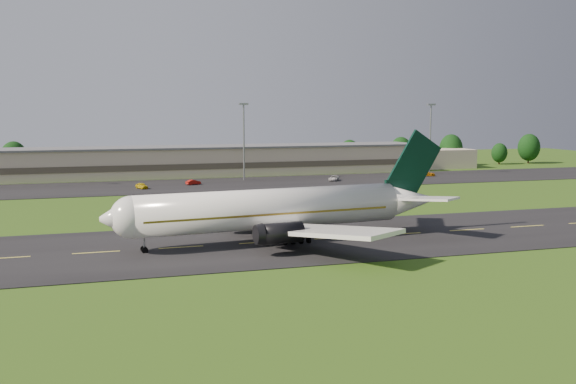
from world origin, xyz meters
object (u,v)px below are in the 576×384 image
object	(u,v)px
light_mast_centre	(244,132)
service_vehicle_d	(426,174)
airliner	(276,209)
service_vehicle_c	(334,178)
terminal	(236,161)
service_vehicle_a	(142,186)
service_vehicle_b	(193,182)
light_mast_east	(430,130)

from	to	relation	value
light_mast_centre	service_vehicle_d	xyz separation A→B (m)	(51.26, -5.09, -11.92)
airliner	service_vehicle_c	world-z (taller)	airliner
light_mast_centre	terminal	bearing A→B (deg)	85.05
service_vehicle_d	service_vehicle_c	bearing A→B (deg)	110.44
service_vehicle_d	service_vehicle_a	bearing A→B (deg)	108.45
terminal	service_vehicle_d	distance (m)	54.30
service_vehicle_b	service_vehicle_c	bearing A→B (deg)	-116.94
airliner	service_vehicle_c	size ratio (longest dim) A/B	10.80
terminal	light_mast_east	world-z (taller)	light_mast_east
airliner	light_mast_east	size ratio (longest dim) A/B	2.52
light_mast_centre	light_mast_east	world-z (taller)	same
light_mast_centre	service_vehicle_d	bearing A→B (deg)	-5.67
light_mast_centre	service_vehicle_a	distance (m)	32.15
light_mast_east	service_vehicle_b	size ratio (longest dim) A/B	5.36
service_vehicle_b	service_vehicle_d	size ratio (longest dim) A/B	0.77
terminal	service_vehicle_c	world-z (taller)	terminal
service_vehicle_a	light_mast_east	bearing A→B (deg)	-15.58
light_mast_east	service_vehicle_b	xyz separation A→B (m)	(-69.58, -7.14, -12.01)
airliner	service_vehicle_a	xyz separation A→B (m)	(-13.73, 68.19, -3.89)
light_mast_centre	light_mast_east	distance (m)	55.00
light_mast_east	service_vehicle_b	distance (m)	70.97
light_mast_east	service_vehicle_c	world-z (taller)	light_mast_east
terminal	service_vehicle_b	world-z (taller)	terminal
service_vehicle_b	light_mast_east	bearing A→B (deg)	-108.88
light_mast_east	service_vehicle_b	bearing A→B (deg)	-174.14
service_vehicle_b	service_vehicle_c	world-z (taller)	service_vehicle_c
terminal	light_mast_centre	world-z (taller)	light_mast_centre
service_vehicle_b	service_vehicle_d	distance (m)	65.87
terminal	service_vehicle_d	size ratio (longest dim) A/B	29.41
terminal	service_vehicle_d	xyz separation A→B (m)	(49.86, -21.27, -3.18)
service_vehicle_b	service_vehicle_a	bearing A→B (deg)	84.88
terminal	service_vehicle_c	bearing A→B (deg)	-49.94
airliner	service_vehicle_b	size ratio (longest dim) A/B	13.50
service_vehicle_a	service_vehicle_d	bearing A→B (deg)	-18.86
service_vehicle_c	service_vehicle_d	size ratio (longest dim) A/B	0.96
terminal	airliner	bearing A→B (deg)	-98.94
service_vehicle_d	terminal	bearing A→B (deg)	80.53
light_mast_centre	service_vehicle_b	size ratio (longest dim) A/B	5.36
airliner	light_mast_centre	xyz separation A→B (m)	(13.71, 79.92, 8.08)
light_mast_east	service_vehicle_a	size ratio (longest dim) A/B	5.13
airliner	service_vehicle_d	distance (m)	99.17
airliner	light_mast_east	xyz separation A→B (m)	(68.71, 79.92, 8.08)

